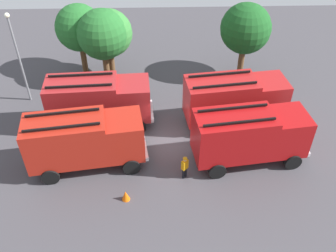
% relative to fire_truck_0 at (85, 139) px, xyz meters
% --- Properties ---
extents(ground_plane, '(47.59, 47.59, 0.00)m').
position_rel_fire_truck_0_xyz_m(ground_plane, '(5.15, 2.03, -2.15)').
color(ground_plane, '#423F44').
extents(fire_truck_0, '(7.47, 3.56, 3.88)m').
position_rel_fire_truck_0_xyz_m(fire_truck_0, '(0.00, 0.00, 0.00)').
color(fire_truck_0, '#AD2013').
rests_on(fire_truck_0, ground).
extents(fire_truck_1, '(7.46, 3.51, 3.88)m').
position_rel_fire_truck_0_xyz_m(fire_truck_1, '(10.13, 0.13, 0.00)').
color(fire_truck_1, '#A70F11').
rests_on(fire_truck_1, ground).
extents(fire_truck_2, '(7.33, 3.10, 3.88)m').
position_rel_fire_truck_0_xyz_m(fire_truck_2, '(0.39, 4.11, 0.00)').
color(fire_truck_2, maroon).
rests_on(fire_truck_2, ground).
extents(fire_truck_3, '(7.45, 3.50, 3.88)m').
position_rel_fire_truck_0_xyz_m(fire_truck_3, '(9.87, 3.99, 0.00)').
color(fire_truck_3, '#A81B1B').
rests_on(fire_truck_3, ground).
extents(firefighter_0, '(0.42, 0.48, 1.80)m').
position_rel_fire_truck_0_xyz_m(firefighter_0, '(-2.15, 2.07, -1.13)').
color(firefighter_0, black).
rests_on(firefighter_0, ground).
extents(firefighter_1, '(0.47, 0.46, 1.62)m').
position_rel_fire_truck_0_xyz_m(firefighter_1, '(6.06, -1.28, -1.26)').
color(firefighter_1, black).
rests_on(firefighter_1, ground).
extents(firefighter_2, '(0.28, 0.44, 1.74)m').
position_rel_fire_truck_0_xyz_m(firefighter_2, '(11.02, 6.29, -1.18)').
color(firefighter_2, black).
rests_on(firefighter_2, ground).
extents(tree_0, '(3.86, 3.86, 5.98)m').
position_rel_fire_truck_0_xyz_m(tree_0, '(-1.83, 11.67, 1.87)').
color(tree_0, brown).
rests_on(tree_0, ground).
extents(tree_1, '(4.00, 4.00, 6.20)m').
position_rel_fire_truck_0_xyz_m(tree_1, '(0.27, 10.07, 2.02)').
color(tree_1, brown).
rests_on(tree_1, ground).
extents(tree_2, '(3.83, 3.83, 5.93)m').
position_rel_fire_truck_0_xyz_m(tree_2, '(0.67, 10.66, 1.84)').
color(tree_2, brown).
rests_on(tree_2, ground).
extents(tree_3, '(4.08, 4.08, 6.32)m').
position_rel_fire_truck_0_xyz_m(tree_3, '(11.63, 10.60, 2.10)').
color(tree_3, brown).
rests_on(tree_3, ground).
extents(traffic_cone_0, '(0.48, 0.48, 0.68)m').
position_rel_fire_truck_0_xyz_m(traffic_cone_0, '(2.53, -2.95, -1.81)').
color(traffic_cone_0, '#F2600C').
rests_on(traffic_cone_0, ground).
extents(traffic_cone_1, '(0.49, 0.49, 0.70)m').
position_rel_fire_truck_0_xyz_m(traffic_cone_1, '(8.88, 6.47, -1.80)').
color(traffic_cone_1, '#F2600C').
rests_on(traffic_cone_1, ground).
extents(lamppost, '(0.36, 0.36, 7.14)m').
position_rel_fire_truck_0_xyz_m(lamppost, '(-5.58, 7.38, 2.00)').
color(lamppost, slate).
rests_on(lamppost, ground).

